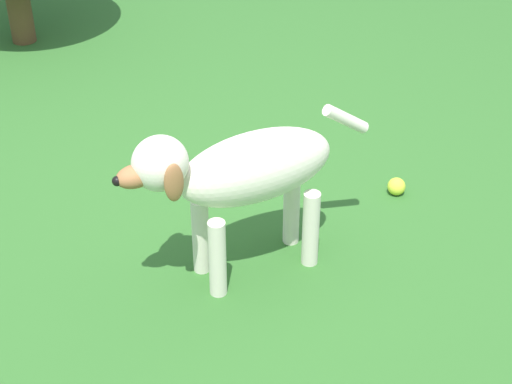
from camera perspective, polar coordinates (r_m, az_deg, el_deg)
name	(u,v)px	position (r m, az deg, el deg)	size (l,w,h in m)	color
ground	(203,235)	(2.87, -3.63, -2.96)	(14.00, 14.00, 0.00)	#2D6026
dog	(241,173)	(2.49, -1.01, 1.28)	(0.84, 0.28, 0.57)	silver
tennis_ball_2	(396,186)	(3.09, 9.60, 0.38)	(0.07, 0.07, 0.07)	#CDDE36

